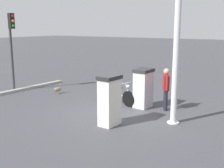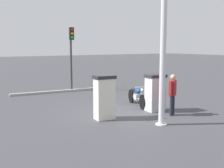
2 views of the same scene
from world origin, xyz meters
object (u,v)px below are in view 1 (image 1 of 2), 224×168
at_px(motorcycle_near_pump, 117,92).
at_px(attendant_person, 166,87).
at_px(fuel_pump_near, 143,88).
at_px(canopy_support_pole, 176,60).
at_px(wandering_duck, 58,89).
at_px(roadside_traffic_light, 12,39).
at_px(fuel_pump_far, 110,100).

xyz_separation_m(motorcycle_near_pump, attendant_person, (-2.07, -0.16, 0.44)).
distance_m(fuel_pump_near, attendant_person, 0.91).
bearing_deg(canopy_support_pole, fuel_pump_near, -34.37).
height_order(motorcycle_near_pump, wandering_duck, motorcycle_near_pump).
bearing_deg(attendant_person, wandering_duck, 1.98).
relative_size(wandering_duck, canopy_support_pole, 0.10).
relative_size(attendant_person, canopy_support_pole, 0.37).
xyz_separation_m(motorcycle_near_pump, wandering_duck, (3.27, 0.02, -0.26)).
relative_size(fuel_pump_near, roadside_traffic_light, 0.41).
height_order(roadside_traffic_light, canopy_support_pole, canopy_support_pole).
bearing_deg(wandering_duck, fuel_pump_far, 152.10).
bearing_deg(fuel_pump_near, motorcycle_near_pump, 2.52).
bearing_deg(wandering_duck, fuel_pump_near, -179.02).
distance_m(fuel_pump_far, roadside_traffic_light, 7.02).
height_order(fuel_pump_near, canopy_support_pole, canopy_support_pole).
distance_m(wandering_duck, roadside_traffic_light, 3.27).
xyz_separation_m(fuel_pump_near, canopy_support_pole, (-1.68, 1.15, 1.33)).
bearing_deg(attendant_person, fuel_pump_far, 70.51).
relative_size(fuel_pump_far, motorcycle_near_pump, 0.81).
distance_m(motorcycle_near_pump, wandering_duck, 3.28).
bearing_deg(attendant_person, canopy_support_pole, 121.97).
height_order(fuel_pump_far, wandering_duck, fuel_pump_far).
bearing_deg(fuel_pump_near, attendant_person, -173.10).
bearing_deg(wandering_duck, attendant_person, -178.02).
distance_m(fuel_pump_far, motorcycle_near_pump, 2.67).
distance_m(fuel_pump_far, canopy_support_pole, 2.47).
relative_size(fuel_pump_far, canopy_support_pole, 0.37).
distance_m(wandering_duck, canopy_support_pole, 6.50).
height_order(motorcycle_near_pump, canopy_support_pole, canopy_support_pole).
xyz_separation_m(fuel_pump_far, roadside_traffic_light, (6.61, -1.63, 1.73)).
height_order(wandering_duck, roadside_traffic_light, roadside_traffic_light).
bearing_deg(canopy_support_pole, wandering_duck, -9.96).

